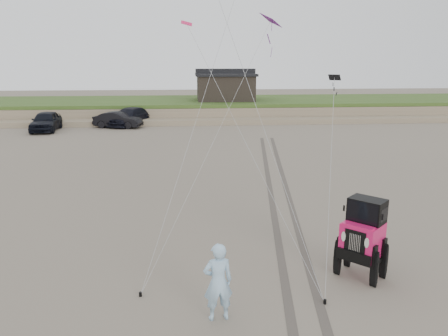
{
  "coord_description": "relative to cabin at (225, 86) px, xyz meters",
  "views": [
    {
      "loc": [
        -2.15,
        -10.88,
        6.09
      ],
      "look_at": [
        -0.99,
        3.0,
        2.6
      ],
      "focal_mm": 35.0,
      "sensor_mm": 36.0,
      "label": 1
    }
  ],
  "objects": [
    {
      "name": "tire_tracks",
      "position": [
        0.0,
        -29.0,
        -3.23
      ],
      "size": [
        5.22,
        29.74,
        0.01
      ],
      "color": "#4C443D",
      "rests_on": "ground"
    },
    {
      "name": "stake_aux",
      "position": [
        -0.74,
        -38.15,
        -3.18
      ],
      "size": [
        0.08,
        0.08,
        0.12
      ],
      "primitive_type": "cylinder",
      "color": "black",
      "rests_on": "ground"
    },
    {
      "name": "jeep",
      "position": [
        0.69,
        -36.8,
        -2.31
      ],
      "size": [
        5.04,
        4.99,
        1.85
      ],
      "primitive_type": null,
      "rotation": [
        0.0,
        0.0,
        -0.8
      ],
      "color": "#DC165C",
      "rests_on": "ground"
    },
    {
      "name": "cabin",
      "position": [
        0.0,
        0.0,
        0.0
      ],
      "size": [
        6.4,
        5.4,
        3.35
      ],
      "color": "black",
      "rests_on": "dune_ridge"
    },
    {
      "name": "truck_a",
      "position": [
        -16.42,
        -9.0,
        -2.39
      ],
      "size": [
        2.3,
        5.1,
        1.7
      ],
      "primitive_type": "imported",
      "rotation": [
        0.0,
        0.0,
        0.06
      ],
      "color": "black",
      "rests_on": "ground"
    },
    {
      "name": "ground",
      "position": [
        -2.0,
        -37.0,
        -3.24
      ],
      "size": [
        160.0,
        160.0,
        0.0
      ],
      "primitive_type": "plane",
      "color": "#6B6054",
      "rests_on": "ground"
    },
    {
      "name": "man",
      "position": [
        -3.51,
        -38.57,
        -2.26
      ],
      "size": [
        0.77,
        0.56,
        1.95
      ],
      "primitive_type": "imported",
      "rotation": [
        0.0,
        0.0,
        3.28
      ],
      "color": "#88B0D2",
      "rests_on": "ground"
    },
    {
      "name": "truck_c",
      "position": [
        -9.62,
        -6.24,
        -2.43
      ],
      "size": [
        4.42,
        5.99,
        1.61
      ],
      "primitive_type": "imported",
      "rotation": [
        0.0,
        0.0,
        -0.44
      ],
      "color": "black",
      "rests_on": "ground"
    },
    {
      "name": "dune_ridge",
      "position": [
        -2.0,
        0.5,
        -2.42
      ],
      "size": [
        160.0,
        14.25,
        1.73
      ],
      "color": "#7A6B54",
      "rests_on": "ground"
    },
    {
      "name": "truck_b",
      "position": [
        -10.46,
        -7.72,
        -2.52
      ],
      "size": [
        4.61,
        2.68,
        1.44
      ],
      "primitive_type": "imported",
      "rotation": [
        0.0,
        0.0,
        1.29
      ],
      "color": "black",
      "rests_on": "ground"
    },
    {
      "name": "stake_main",
      "position": [
        -5.48,
        -37.39,
        -3.18
      ],
      "size": [
        0.08,
        0.08,
        0.12
      ],
      "primitive_type": "cylinder",
      "color": "black",
      "rests_on": "ground"
    }
  ]
}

